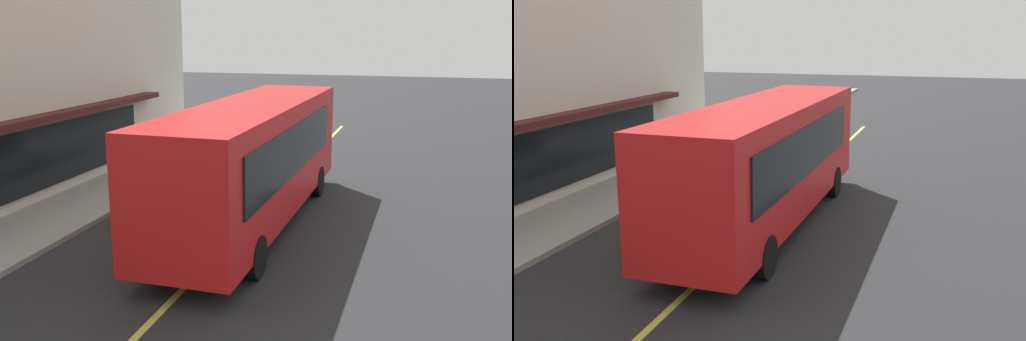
{
  "view_description": "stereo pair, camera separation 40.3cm",
  "coord_description": "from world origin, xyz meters",
  "views": [
    {
      "loc": [
        -15.75,
        -4.78,
        5.36
      ],
      "look_at": [
        -0.71,
        -0.28,
        1.6
      ],
      "focal_mm": 40.37,
      "sensor_mm": 36.0,
      "label": 1
    },
    {
      "loc": [
        -15.63,
        -5.17,
        5.36
      ],
      "look_at": [
        -0.71,
        -0.28,
        1.6
      ],
      "focal_mm": 40.37,
      "sensor_mm": 36.0,
      "label": 2
    }
  ],
  "objects": [
    {
      "name": "lane_centre_stripe",
      "position": [
        0.0,
        0.0,
        0.0
      ],
      "size": [
        36.0,
        0.16,
        0.01
      ],
      "primitive_type": "cube",
      "color": "#D8D14C",
      "rests_on": "ground"
    },
    {
      "name": "ground",
      "position": [
        0.0,
        0.0,
        0.0
      ],
      "size": [
        120.0,
        120.0,
        0.0
      ],
      "primitive_type": "plane",
      "color": "#28282B"
    },
    {
      "name": "bus",
      "position": [
        -0.67,
        -0.22,
        1.99
      ],
      "size": [
        11.16,
        2.69,
        3.5
      ],
      "color": "red",
      "rests_on": "ground"
    },
    {
      "name": "pedestrian_waiting",
      "position": [
        8.2,
        6.13,
        1.18
      ],
      "size": [
        0.34,
        0.34,
        1.71
      ],
      "color": "black",
      "rests_on": "sidewalk"
    },
    {
      "name": "sidewalk",
      "position": [
        0.0,
        5.5,
        0.07
      ],
      "size": [
        80.0,
        2.74,
        0.15
      ],
      "primitive_type": "cube",
      "color": "#9E9B93",
      "rests_on": "ground"
    },
    {
      "name": "car_white",
      "position": [
        1.44,
        2.78,
        0.74
      ],
      "size": [
        4.34,
        1.94,
        1.52
      ],
      "color": "white",
      "rests_on": "ground"
    }
  ]
}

